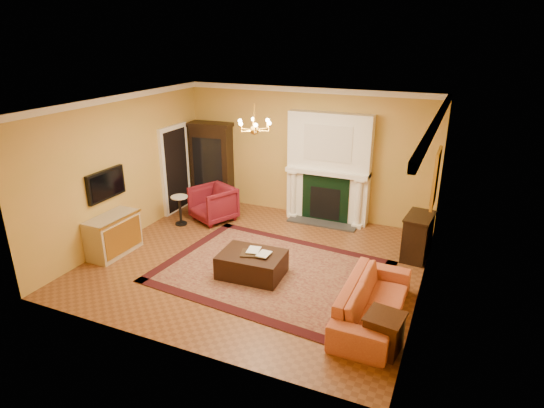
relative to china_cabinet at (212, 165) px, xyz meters
The scene contains 26 objects.
floor 3.60m from the china_cabinet, 46.05° to the right, with size 6.00×5.50×0.02m, color brown.
ceiling 4.00m from the china_cabinet, 46.05° to the right, with size 6.00×5.50×0.02m, color silver.
wall_back 2.47m from the china_cabinet, ahead, with size 6.00×0.02×3.00m, color gold.
wall_front 5.79m from the china_cabinet, 65.43° to the right, with size 6.00×0.02×3.00m, color gold.
wall_left 2.61m from the china_cabinet, 103.77° to the right, with size 0.02×5.50×3.00m, color gold.
wall_right 5.98m from the china_cabinet, 24.71° to the right, with size 0.02×5.50×3.00m, color gold.
fireplace 3.01m from the china_cabinet, ahead, with size 1.90×0.70×2.50m.
crown_molding 3.45m from the china_cabinet, 32.58° to the right, with size 6.00×5.50×0.12m.
doorway 0.97m from the china_cabinet, 125.06° to the right, with size 0.08×1.05×2.10m.
tv_panel 3.16m from the china_cabinet, 100.02° to the right, with size 0.09×0.95×0.58m.
gilt_mirror 5.52m from the china_cabinet, 11.48° to the right, with size 0.06×0.76×1.05m.
chandelier 3.82m from the china_cabinet, 46.05° to the right, with size 0.63×0.55×0.53m.
oriental_rug 4.06m from the china_cabinet, 44.28° to the right, with size 3.94×2.96×0.02m, color #3F0D14.
china_cabinet is the anchor object (origin of this frame).
wingback_armchair 1.31m from the china_cabinet, 59.80° to the right, with size 0.87×0.81×0.89m, color maroon.
pedestal_table 1.66m from the china_cabinet, 88.46° to the right, with size 0.38×0.38×0.68m.
commode 3.37m from the china_cabinet, 95.71° to the right, with size 0.51×1.07×0.80m, color #C8B892.
coral_sofa 5.98m from the china_cabinet, 35.78° to the right, with size 2.12×0.62×0.83m, color #C2663D.
end_table 6.62m from the china_cabinet, 38.96° to the right, with size 0.46×0.46×0.53m, color #3B1F10.
console_table 5.32m from the china_cabinet, 11.87° to the right, with size 0.44×0.77×0.85m, color black.
leather_ottoman 4.02m from the china_cabinet, 49.56° to the right, with size 1.13×0.82×0.42m, color black.
ottoman_tray 4.00m from the china_cabinet, 49.33° to the right, with size 0.42×0.32×0.03m, color black.
book_a 3.86m from the china_cabinet, 50.30° to the right, with size 0.22×0.03×0.30m, color gray.
book_b 4.05m from the china_cabinet, 48.06° to the right, with size 0.21×0.02×0.29m, color gray.
topiary_left 2.30m from the china_cabinet, ahead, with size 0.18×0.18×0.48m.
topiary_right 3.83m from the china_cabinet, ahead, with size 0.16×0.16×0.43m.
Camera 1 is at (3.40, -7.01, 4.13)m, focal length 30.00 mm.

